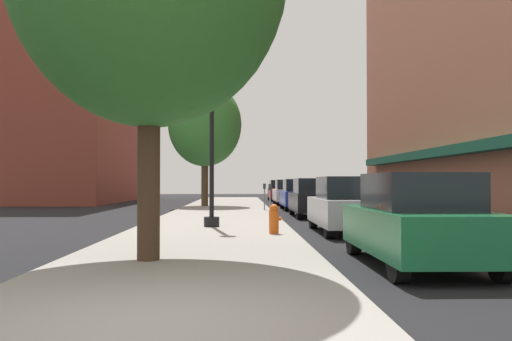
{
  "coord_description": "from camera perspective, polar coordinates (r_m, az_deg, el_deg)",
  "views": [
    {
      "loc": [
        0.88,
        -5.64,
        1.5
      ],
      "look_at": [
        1.69,
        23.61,
        2.12
      ],
      "focal_mm": 38.24,
      "sensor_mm": 36.0,
      "label": 1
    }
  ],
  "objects": [
    {
      "name": "parking_meter_near",
      "position": [
        27.07,
        0.89,
        -2.39
      ],
      "size": [
        0.14,
        0.09,
        1.31
      ],
      "color": "slate",
      "rests_on": "sidewalk_slab"
    },
    {
      "name": "parking_meter_far",
      "position": [
        21.76,
        1.5,
        -2.68
      ],
      "size": [
        0.14,
        0.09,
        1.31
      ],
      "color": "slate",
      "rests_on": "sidewalk_slab"
    },
    {
      "name": "car_black",
      "position": [
        23.52,
        6.04,
        -2.9
      ],
      "size": [
        1.8,
        4.3,
        1.66
      ],
      "rotation": [
        0.0,
        0.0,
        -0.04
      ],
      "color": "black",
      "rests_on": "ground"
    },
    {
      "name": "lamppost",
      "position": [
        17.07,
        -4.65,
        4.5
      ],
      "size": [
        0.48,
        0.48,
        5.9
      ],
      "color": "black",
      "rests_on": "sidewalk_slab"
    },
    {
      "name": "fire_hydrant",
      "position": [
        14.67,
        1.89,
        -5.06
      ],
      "size": [
        0.33,
        0.26,
        0.79
      ],
      "color": "#E05614",
      "rests_on": "sidewalk_slab"
    },
    {
      "name": "car_white",
      "position": [
        36.3,
        3.35,
        -2.31
      ],
      "size": [
        1.8,
        4.3,
        1.66
      ],
      "rotation": [
        0.0,
        0.0,
        -0.01
      ],
      "color": "black",
      "rests_on": "ground"
    },
    {
      "name": "car_blue",
      "position": [
        29.47,
        4.5,
        -2.56
      ],
      "size": [
        1.8,
        4.3,
        1.66
      ],
      "rotation": [
        0.0,
        0.0,
        -0.04
      ],
      "color": "black",
      "rests_on": "ground"
    },
    {
      "name": "car_red",
      "position": [
        43.55,
        2.52,
        -2.13
      ],
      "size": [
        1.8,
        4.3,
        1.66
      ],
      "rotation": [
        0.0,
        0.0,
        0.01
      ],
      "color": "black",
      "rests_on": "ground"
    },
    {
      "name": "tree_near",
      "position": [
        32.05,
        -5.37,
        4.8
      ],
      "size": [
        4.28,
        4.28,
        7.22
      ],
      "color": "#4C3823",
      "rests_on": "sidewalk_slab"
    },
    {
      "name": "ground_plane",
      "position": [
        23.89,
        5.94,
        -4.82
      ],
      "size": [
        90.0,
        90.0,
        0.0
      ],
      "primitive_type": "plane",
      "color": "black"
    },
    {
      "name": "building_far_background",
      "position": [
        44.95,
        -17.11,
        8.8
      ],
      "size": [
        6.8,
        18.0,
        18.6
      ],
      "color": "brown",
      "rests_on": "ground"
    },
    {
      "name": "car_green",
      "position": [
        10.12,
        16.44,
        -5.11
      ],
      "size": [
        1.8,
        4.3,
        1.66
      ],
      "rotation": [
        0.0,
        0.0,
        0.02
      ],
      "color": "black",
      "rests_on": "ground"
    },
    {
      "name": "car_silver",
      "position": [
        16.27,
        9.49,
        -3.65
      ],
      "size": [
        1.8,
        4.3,
        1.66
      ],
      "rotation": [
        0.0,
        0.0,
        -0.01
      ],
      "color": "black",
      "rests_on": "ground"
    },
    {
      "name": "sidewalk_slab",
      "position": [
        24.7,
        -3.64,
        -4.56
      ],
      "size": [
        4.8,
        50.0,
        0.12
      ],
      "primitive_type": "cube",
      "color": "gray",
      "rests_on": "ground"
    }
  ]
}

